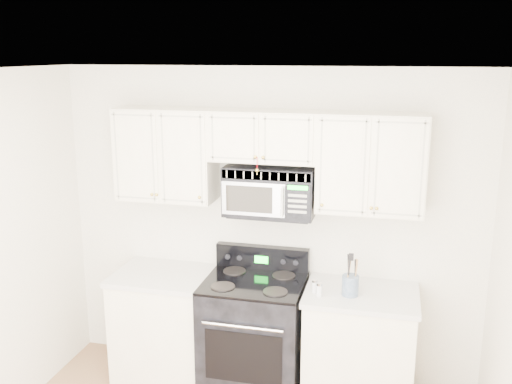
% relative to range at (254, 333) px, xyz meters
% --- Properties ---
extents(room, '(3.51, 3.51, 2.61)m').
position_rel_range_xyz_m(room, '(0.04, -1.42, 0.82)').
color(room, brown).
rests_on(room, ground).
extents(base_cabinet_left, '(0.86, 0.65, 0.92)m').
position_rel_range_xyz_m(base_cabinet_left, '(-0.76, 0.02, -0.06)').
color(base_cabinet_left, beige).
rests_on(base_cabinet_left, ground).
extents(base_cabinet_right, '(0.86, 0.65, 0.92)m').
position_rel_range_xyz_m(base_cabinet_right, '(0.84, 0.02, -0.06)').
color(base_cabinet_right, beige).
rests_on(base_cabinet_right, ground).
extents(range, '(0.79, 0.72, 1.13)m').
position_rel_range_xyz_m(range, '(0.00, 0.00, 0.00)').
color(range, black).
rests_on(range, ground).
extents(upper_cabinets, '(2.44, 0.37, 0.75)m').
position_rel_range_xyz_m(upper_cabinets, '(0.04, 0.17, 1.45)').
color(upper_cabinets, beige).
rests_on(upper_cabinets, ground).
extents(microwave, '(0.71, 0.40, 0.39)m').
position_rel_range_xyz_m(microwave, '(0.09, 0.15, 1.16)').
color(microwave, black).
rests_on(microwave, ground).
extents(utensil_crock, '(0.13, 0.13, 0.33)m').
position_rel_range_xyz_m(utensil_crock, '(0.76, -0.06, 0.52)').
color(utensil_crock, slate).
rests_on(utensil_crock, base_cabinet_right).
extents(shaker_salt, '(0.04, 0.04, 0.10)m').
position_rel_range_xyz_m(shaker_salt, '(0.49, -0.08, 0.49)').
color(shaker_salt, silver).
rests_on(shaker_salt, base_cabinet_right).
extents(shaker_pepper, '(0.04, 0.04, 0.10)m').
position_rel_range_xyz_m(shaker_pepper, '(0.54, -0.13, 0.49)').
color(shaker_pepper, silver).
rests_on(shaker_pepper, base_cabinet_right).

